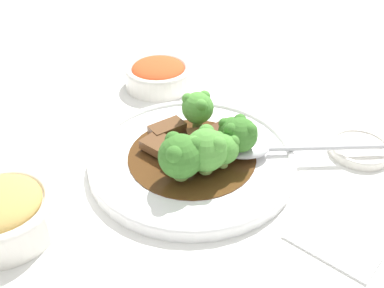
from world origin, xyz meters
The scene contains 18 objects.
ground_plane centered at (0.00, 0.00, 0.00)m, with size 4.00×4.00×0.00m, color white.
main_plate centered at (0.00, 0.00, 0.01)m, with size 0.27×0.27×0.02m.
beef_strip_0 centered at (0.01, 0.02, 0.03)m, with size 0.07×0.07×0.01m.
beef_strip_1 centered at (0.00, -0.02, 0.02)m, with size 0.04×0.06×0.01m.
beef_strip_2 centered at (0.01, 0.06, 0.02)m, with size 0.04×0.05×0.01m.
beef_strip_3 centered at (-0.04, -0.02, 0.03)m, with size 0.06×0.04×0.01m.
beef_strip_4 centered at (-0.05, 0.02, 0.03)m, with size 0.04×0.05×0.01m.
broccoli_floret_0 centered at (0.03, -0.02, 0.05)m, with size 0.05×0.05×0.06m.
broccoli_floret_1 centered at (0.01, -0.05, 0.05)m, with size 0.05×0.05×0.06m.
broccoli_floret_2 centered at (0.03, 0.04, 0.04)m, with size 0.04×0.04×0.04m.
broccoli_floret_3 centered at (0.05, 0.03, 0.05)m, with size 0.04×0.04×0.05m.
broccoli_floret_4 centered at (0.05, 0.00, 0.05)m, with size 0.04×0.04×0.04m.
broccoli_floret_5 centered at (-0.03, 0.05, 0.05)m, with size 0.04×0.04×0.05m.
serving_spoon centered at (0.07, 0.05, 0.03)m, with size 0.20×0.15×0.01m.
side_bowl_kimchi centered at (-0.16, 0.15, 0.02)m, with size 0.11×0.11×0.04m.
side_bowl_appetizer centered at (-0.11, -0.21, 0.03)m, with size 0.12×0.12×0.05m.
sauce_dish centered at (0.18, 0.15, 0.01)m, with size 0.08×0.08×0.01m.
paper_napkin centered at (0.20, -0.02, 0.00)m, with size 0.11×0.10×0.01m.
Camera 1 is at (0.25, -0.39, 0.38)m, focal length 42.00 mm.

